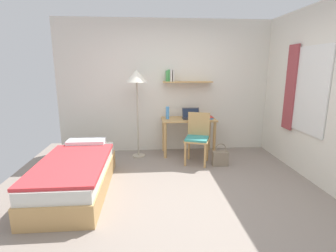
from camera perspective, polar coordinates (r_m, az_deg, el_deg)
ground_plane at (r=3.58m, az=3.22°, el=-15.20°), size 5.28×5.28×0.00m
wall_back at (r=5.19m, az=0.37°, el=8.68°), size 4.40×0.27×2.60m
wall_right at (r=4.04m, az=33.26°, el=5.35°), size 0.10×4.40×2.60m
bed at (r=3.82m, az=-19.84°, el=-10.17°), size 0.87×1.85×0.54m
desk at (r=5.02m, az=4.56°, el=0.11°), size 1.04×0.52×0.72m
desk_chair at (r=4.59m, az=6.59°, el=-2.22°), size 0.53×0.53×0.90m
standing_lamp at (r=4.76m, az=-7.00°, el=9.96°), size 0.40×0.40×1.65m
laptop at (r=4.98m, az=5.15°, el=2.26°), size 0.34×0.22×0.20m
water_bottle at (r=4.91m, az=-0.10°, el=2.96°), size 0.07×0.07×0.24m
book_stack at (r=5.02m, az=8.87°, el=1.89°), size 0.18×0.22×0.04m
handbag at (r=4.61m, az=11.56°, el=-6.97°), size 0.27×0.12×0.40m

